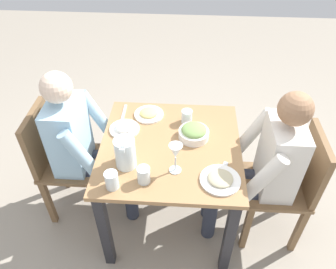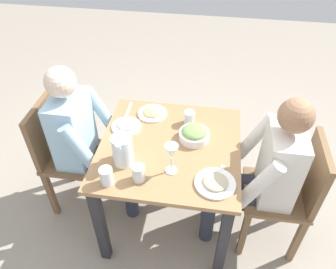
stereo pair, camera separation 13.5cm
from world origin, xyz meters
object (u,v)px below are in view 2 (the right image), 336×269
plate_beans (215,183)px  water_glass_far_right (139,173)px  dining_table (170,160)px  chair_near (290,191)px  plate_fries (152,113)px  chair_far (63,151)px  salad_bowl (194,134)px  water_glass_near_right (106,176)px  plate_yoghurt (126,125)px  diner_far (87,139)px  diner_near (262,171)px  water_pitcher (123,150)px  water_glass_near_left (189,118)px  wine_glass (171,153)px

plate_beans → water_glass_far_right: size_ratio=2.24×
water_glass_far_right → dining_table: bearing=-23.4°
chair_near → plate_fries: bearing=70.4°
chair_near → chair_far: size_ratio=1.00×
salad_bowl → water_glass_near_right: bearing=134.6°
plate_fries → water_glass_far_right: size_ratio=1.98×
chair_near → plate_yoghurt: 1.13m
diner_far → chair_far: bearing=90.0°
plate_fries → dining_table: bearing=-150.6°
dining_table → diner_near: size_ratio=0.73×
water_pitcher → salad_bowl: 0.47m
plate_fries → water_glass_near_left: 0.27m
dining_table → water_glass_near_left: (0.24, -0.10, 0.18)m
dining_table → plate_yoghurt: (0.13, 0.31, 0.15)m
dining_table → salad_bowl: 0.24m
plate_yoghurt → water_glass_far_right: size_ratio=1.92×
water_glass_near_right → water_glass_near_left: bearing=-33.7°
salad_bowl → plate_fries: (0.21, 0.31, -0.03)m
chair_far → plate_fries: size_ratio=4.46×
plate_fries → water_glass_near_right: (-0.64, 0.13, 0.04)m
plate_beans → water_glass_far_right: 0.42m
dining_table → wine_glass: bearing=-169.0°
plate_beans → water_glass_far_right: water_glass_far_right is taller
diner_near → plate_beans: diner_near is taller
water_glass_near_right → plate_yoghurt: bearing=1.5°
water_glass_far_right → plate_yoghurt: bearing=22.9°
chair_far → plate_yoghurt: chair_far is taller
dining_table → plate_fries: (0.29, 0.16, 0.15)m
salad_bowl → plate_fries: 0.37m
plate_yoghurt → water_glass_far_right: 0.46m
plate_beans → water_pitcher: bearing=80.5°
water_pitcher → water_glass_far_right: bearing=-135.2°
water_pitcher → salad_bowl: size_ratio=0.99×
plate_yoghurt → water_glass_near_right: 0.48m
diner_far → plate_beans: size_ratio=5.24×
chair_near → plate_beans: bearing=114.8°
dining_table → chair_far: (0.08, 0.78, -0.11)m
water_pitcher → salad_bowl: (0.26, -0.39, -0.05)m
water_glass_near_left → chair_near: bearing=-112.4°
salad_bowl → water_glass_near_left: size_ratio=2.09×
diner_far → plate_fries: bearing=-61.9°
water_pitcher → water_glass_far_right: 0.17m
chair_far → plate_beans: chair_far is taller
chair_near → water_glass_near_left: size_ratio=9.77×
water_glass_near_left → diner_far: bearing=103.6°
water_glass_far_right → water_glass_near_right: 0.17m
dining_table → wine_glass: 0.34m
diner_near → plate_fries: diner_near is taller
diner_far → plate_yoghurt: size_ratio=6.10×
plate_fries → salad_bowl: bearing=-124.0°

